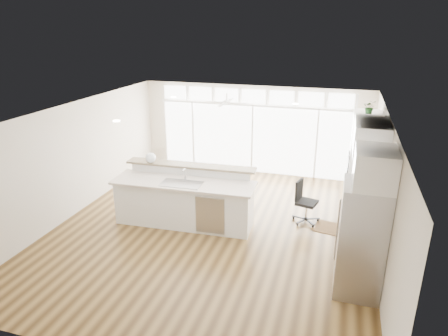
% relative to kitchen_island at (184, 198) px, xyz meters
% --- Properties ---
extents(floor, '(7.00, 8.00, 0.02)m').
position_rel_kitchen_island_xyz_m(floor, '(0.71, -0.05, -0.66)').
color(floor, '#4A3216').
rests_on(floor, ground).
extents(ceiling, '(7.00, 8.00, 0.02)m').
position_rel_kitchen_island_xyz_m(ceiling, '(0.71, -0.05, 2.05)').
color(ceiling, white).
rests_on(ceiling, wall_back).
extents(wall_back, '(7.00, 0.04, 2.70)m').
position_rel_kitchen_island_xyz_m(wall_back, '(0.71, 3.95, 0.70)').
color(wall_back, beige).
rests_on(wall_back, floor).
extents(wall_front, '(7.00, 0.04, 2.70)m').
position_rel_kitchen_island_xyz_m(wall_front, '(0.71, -4.05, 0.70)').
color(wall_front, beige).
rests_on(wall_front, floor).
extents(wall_left, '(0.04, 8.00, 2.70)m').
position_rel_kitchen_island_xyz_m(wall_left, '(-2.79, -0.05, 0.70)').
color(wall_left, beige).
rests_on(wall_left, floor).
extents(wall_right, '(0.04, 8.00, 2.70)m').
position_rel_kitchen_island_xyz_m(wall_right, '(4.21, -0.05, 0.70)').
color(wall_right, beige).
rests_on(wall_right, floor).
extents(glass_wall, '(5.80, 0.06, 2.08)m').
position_rel_kitchen_island_xyz_m(glass_wall, '(0.71, 3.89, 0.40)').
color(glass_wall, white).
rests_on(glass_wall, wall_back).
extents(transom_row, '(5.90, 0.06, 0.40)m').
position_rel_kitchen_island_xyz_m(transom_row, '(0.71, 3.89, 1.73)').
color(transom_row, white).
rests_on(transom_row, wall_back).
extents(desk_window, '(0.04, 0.85, 0.85)m').
position_rel_kitchen_island_xyz_m(desk_window, '(4.17, 0.25, 0.90)').
color(desk_window, white).
rests_on(desk_window, wall_right).
extents(ceiling_fan, '(1.16, 1.16, 0.32)m').
position_rel_kitchen_island_xyz_m(ceiling_fan, '(0.21, 2.75, 1.83)').
color(ceiling_fan, silver).
rests_on(ceiling_fan, ceiling).
extents(recessed_lights, '(3.40, 3.00, 0.02)m').
position_rel_kitchen_island_xyz_m(recessed_lights, '(0.71, 0.15, 2.03)').
color(recessed_lights, white).
rests_on(recessed_lights, ceiling).
extents(oven_cabinet, '(0.64, 1.20, 2.50)m').
position_rel_kitchen_island_xyz_m(oven_cabinet, '(3.88, 1.75, 0.60)').
color(oven_cabinet, white).
rests_on(oven_cabinet, floor).
extents(desk_nook, '(0.72, 1.30, 0.76)m').
position_rel_kitchen_island_xyz_m(desk_nook, '(3.84, 0.25, -0.27)').
color(desk_nook, white).
rests_on(desk_nook, floor).
extents(upper_cabinets, '(0.64, 1.30, 0.64)m').
position_rel_kitchen_island_xyz_m(upper_cabinets, '(3.88, 0.25, 1.70)').
color(upper_cabinets, white).
rests_on(upper_cabinets, wall_right).
extents(refrigerator, '(0.76, 0.90, 2.00)m').
position_rel_kitchen_island_xyz_m(refrigerator, '(3.82, -1.40, 0.35)').
color(refrigerator, '#A3A3A8').
rests_on(refrigerator, floor).
extents(fridge_cabinet, '(0.64, 0.90, 0.60)m').
position_rel_kitchen_island_xyz_m(fridge_cabinet, '(3.88, -1.40, 1.65)').
color(fridge_cabinet, white).
rests_on(fridge_cabinet, wall_right).
extents(framed_photos, '(0.06, 0.22, 0.80)m').
position_rel_kitchen_island_xyz_m(framed_photos, '(4.17, 0.87, 0.75)').
color(framed_photos, black).
rests_on(framed_photos, wall_right).
extents(kitchen_island, '(3.32, 1.39, 1.30)m').
position_rel_kitchen_island_xyz_m(kitchen_island, '(0.00, 0.00, 0.00)').
color(kitchen_island, white).
rests_on(kitchen_island, floor).
extents(rug, '(0.96, 0.77, 0.01)m').
position_rel_kitchen_island_xyz_m(rug, '(3.39, 0.73, -0.64)').
color(rug, '#392312').
rests_on(rug, floor).
extents(office_chair, '(0.63, 0.60, 1.02)m').
position_rel_kitchen_island_xyz_m(office_chair, '(2.71, 0.90, -0.14)').
color(office_chair, black).
rests_on(office_chair, floor).
extents(fishbowl, '(0.25, 0.25, 0.25)m').
position_rel_kitchen_island_xyz_m(fishbowl, '(-0.97, 0.35, 0.77)').
color(fishbowl, white).
rests_on(fishbowl, kitchen_island).
extents(monitor, '(0.15, 0.45, 0.37)m').
position_rel_kitchen_island_xyz_m(monitor, '(3.76, 0.25, 0.30)').
color(monitor, black).
rests_on(monitor, desk_nook).
extents(keyboard, '(0.17, 0.35, 0.02)m').
position_rel_kitchen_island_xyz_m(keyboard, '(3.59, 0.25, 0.12)').
color(keyboard, silver).
rests_on(keyboard, desk_nook).
extents(potted_plant, '(0.29, 0.32, 0.24)m').
position_rel_kitchen_island_xyz_m(potted_plant, '(3.88, 1.75, 1.97)').
color(potted_plant, '#235123').
rests_on(potted_plant, oven_cabinet).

